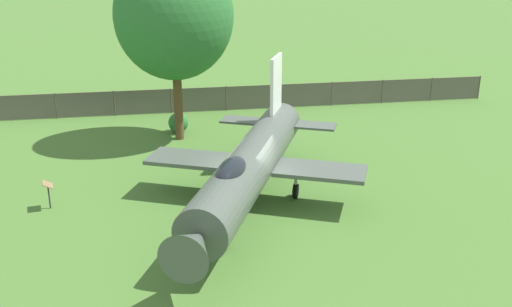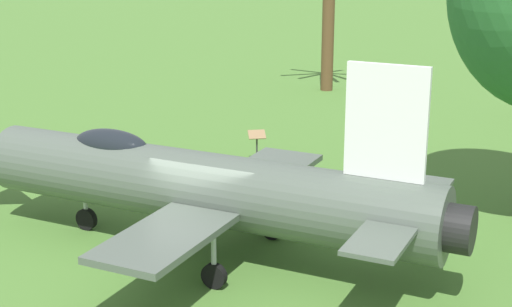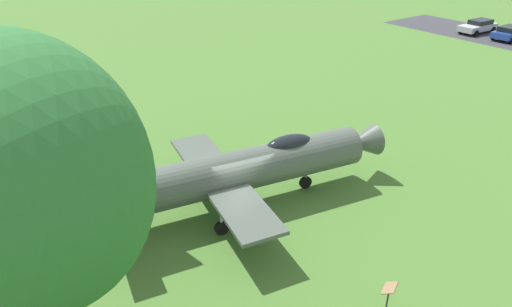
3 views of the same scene
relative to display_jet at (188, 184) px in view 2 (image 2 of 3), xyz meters
name	(u,v)px [view 2 (image 2 of 3)]	position (x,y,z in m)	size (l,w,h in m)	color
ground_plane	(203,253)	(0.18, 0.34, -1.79)	(200.00, 200.00, 0.00)	#47722D
display_jet	(188,184)	(0.00, 0.00, 0.00)	(9.22, 13.14, 5.16)	#4C564C
palm_tree	(328,10)	(-20.01, 6.19, 2.25)	(4.13, 4.22, 7.89)	brown
info_plaque	(257,139)	(-7.55, 2.07, -0.94)	(0.46, 0.64, 1.14)	#333333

